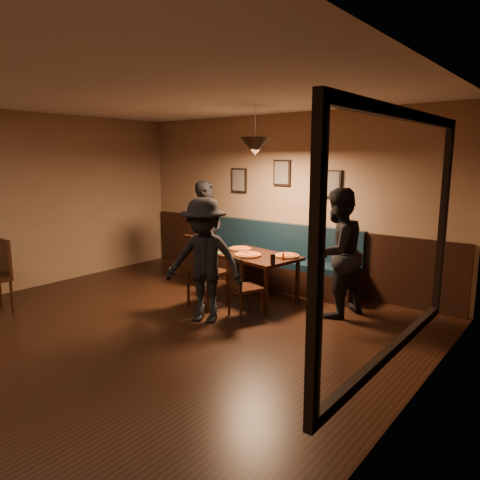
% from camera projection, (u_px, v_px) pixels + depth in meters
% --- Properties ---
extents(floor, '(7.00, 7.00, 0.00)m').
position_uv_depth(floor, '(109.00, 348.00, 5.01)').
color(floor, black).
rests_on(floor, ground).
extents(ceiling, '(7.00, 7.00, 0.00)m').
position_uv_depth(ceiling, '(95.00, 86.00, 4.50)').
color(ceiling, silver).
rests_on(ceiling, ground).
extents(wall_back, '(6.00, 0.00, 6.00)m').
position_uv_depth(wall_back, '(283.00, 200.00, 7.46)').
color(wall_back, '#8C704F').
rests_on(wall_back, ground).
extents(wall_right, '(0.00, 7.00, 7.00)m').
position_uv_depth(wall_right, '(376.00, 265.00, 2.93)').
color(wall_right, '#8C704F').
rests_on(wall_right, ground).
extents(wainscot, '(5.88, 0.06, 1.00)m').
position_uv_depth(wainscot, '(281.00, 253.00, 7.60)').
color(wainscot, black).
rests_on(wainscot, ground).
extents(booth_bench, '(3.00, 0.60, 1.00)m').
position_uv_depth(booth_bench, '(272.00, 256.00, 7.39)').
color(booth_bench, '#0F232D').
rests_on(booth_bench, ground).
extents(window_frame, '(0.06, 2.56, 1.86)m').
position_uv_depth(window_frame, '(398.00, 239.00, 3.32)').
color(window_frame, black).
rests_on(window_frame, wall_right).
extents(window_glass, '(0.00, 2.40, 2.40)m').
position_uv_depth(window_glass, '(394.00, 238.00, 3.34)').
color(window_glass, black).
rests_on(window_glass, wall_right).
extents(picture_left, '(0.32, 0.04, 0.42)m').
position_uv_depth(picture_left, '(239.00, 180.00, 7.93)').
color(picture_left, black).
rests_on(picture_left, wall_back).
extents(picture_center, '(0.32, 0.04, 0.42)m').
position_uv_depth(picture_center, '(282.00, 173.00, 7.35)').
color(picture_center, black).
rests_on(picture_center, wall_back).
extents(picture_right, '(0.32, 0.04, 0.42)m').
position_uv_depth(picture_right, '(332.00, 184.00, 6.83)').
color(picture_right, black).
rests_on(picture_right, wall_back).
extents(pendant_lamp, '(0.44, 0.44, 0.25)m').
position_uv_depth(pendant_lamp, '(255.00, 146.00, 6.34)').
color(pendant_lamp, black).
rests_on(pendant_lamp, ceiling).
extents(dining_table, '(1.38, 1.00, 0.68)m').
position_uv_depth(dining_table, '(255.00, 277.00, 6.69)').
color(dining_table, black).
rests_on(dining_table, floor).
extents(chair_near_left, '(0.48, 0.48, 1.04)m').
position_uv_depth(chair_near_left, '(208.00, 271.00, 6.33)').
color(chair_near_left, black).
rests_on(chair_near_left, floor).
extents(chair_near_right, '(0.48, 0.48, 0.84)m').
position_uv_depth(chair_near_right, '(245.00, 287.00, 5.91)').
color(chair_near_right, black).
rests_on(chair_near_right, floor).
extents(diner_left, '(0.53, 0.70, 1.72)m').
position_uv_depth(diner_left, '(208.00, 234.00, 7.36)').
color(diner_left, black).
rests_on(diner_left, floor).
extents(diner_right, '(0.85, 0.98, 1.71)m').
position_uv_depth(diner_right, '(337.00, 253.00, 5.90)').
color(diner_right, black).
rests_on(diner_right, floor).
extents(diner_front, '(1.18, 0.94, 1.61)m').
position_uv_depth(diner_front, '(204.00, 260.00, 5.71)').
color(diner_front, black).
rests_on(diner_front, floor).
extents(pizza_a, '(0.46, 0.46, 0.04)m').
position_uv_depth(pizza_a, '(240.00, 249.00, 6.96)').
color(pizza_a, orange).
rests_on(pizza_a, dining_table).
extents(pizza_b, '(0.43, 0.43, 0.04)m').
position_uv_depth(pizza_b, '(248.00, 255.00, 6.51)').
color(pizza_b, orange).
rests_on(pizza_b, dining_table).
extents(pizza_c, '(0.47, 0.47, 0.04)m').
position_uv_depth(pizza_c, '(287.00, 256.00, 6.47)').
color(pizza_c, gold).
rests_on(pizza_c, dining_table).
extents(soda_glass, '(0.08, 0.08, 0.14)m').
position_uv_depth(soda_glass, '(273.00, 259.00, 6.01)').
color(soda_glass, black).
rests_on(soda_glass, dining_table).
extents(tabasco_bottle, '(0.03, 0.03, 0.12)m').
position_uv_depth(tabasco_bottle, '(283.00, 256.00, 6.27)').
color(tabasco_bottle, '#931904').
rests_on(tabasco_bottle, dining_table).
extents(napkin_a, '(0.21, 0.21, 0.01)m').
position_uv_depth(napkin_a, '(236.00, 247.00, 7.16)').
color(napkin_a, '#1C6C1D').
rests_on(napkin_a, dining_table).
extents(napkin_b, '(0.15, 0.15, 0.01)m').
position_uv_depth(napkin_b, '(216.00, 253.00, 6.75)').
color(napkin_b, '#207838').
rests_on(napkin_b, dining_table).
extents(cutlery_set, '(0.18, 0.02, 0.00)m').
position_uv_depth(cutlery_set, '(239.00, 259.00, 6.33)').
color(cutlery_set, silver).
rests_on(cutlery_set, dining_table).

